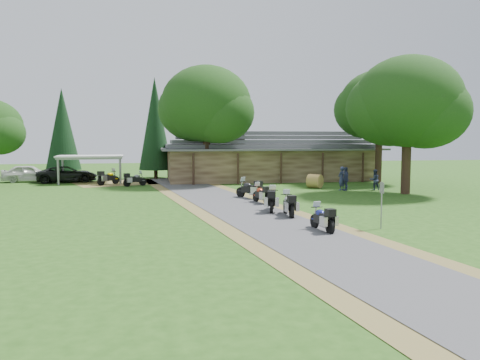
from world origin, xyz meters
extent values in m
plane|color=#244B15|center=(0.00, 0.00, 0.00)|extent=(120.00, 120.00, 0.00)
plane|color=#454548|center=(-0.50, 4.00, 0.00)|extent=(51.95, 51.95, 0.00)
imported|color=silver|center=(-17.08, 25.64, 1.03)|extent=(3.40, 6.47, 2.06)
imported|color=black|center=(-13.44, 24.52, 1.13)|extent=(3.37, 6.23, 2.27)
imported|color=navy|center=(9.18, 13.18, 1.11)|extent=(0.77, 0.73, 2.21)
imported|color=navy|center=(11.78, 12.72, 0.97)|extent=(0.56, 0.41, 1.94)
imported|color=navy|center=(9.41, 12.87, 1.10)|extent=(0.55, 0.69, 2.19)
cylinder|color=olive|center=(7.68, 15.15, 0.57)|extent=(1.55, 1.55, 1.15)
cone|color=black|center=(-5.19, 27.73, 5.21)|extent=(3.41, 3.41, 10.42)
cone|color=black|center=(-14.50, 28.86, 4.62)|extent=(3.48, 3.48, 9.23)
camera|label=1|loc=(-5.63, -21.62, 4.05)|focal=35.00mm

